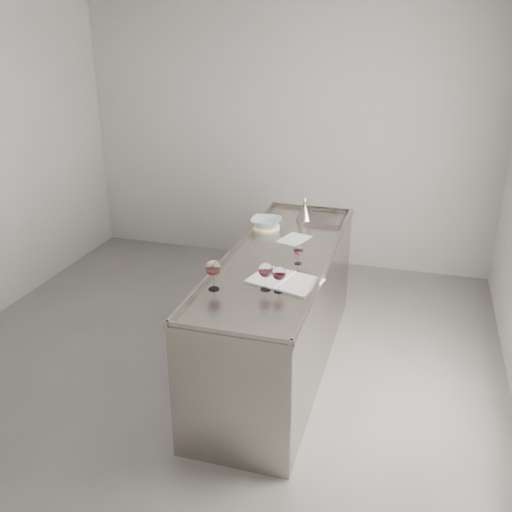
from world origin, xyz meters
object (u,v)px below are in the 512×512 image
(wine_glass_left, at_px, (213,269))
(wine_glass_right, at_px, (279,274))
(notebook, at_px, (285,281))
(wine_funnel, at_px, (305,213))
(wine_glass_middle, at_px, (266,271))
(wine_glass_small, at_px, (298,251))
(ceramic_bowl, at_px, (266,222))
(counter, at_px, (279,312))

(wine_glass_left, relative_size, wine_glass_right, 1.16)
(notebook, xyz_separation_m, wine_funnel, (-0.13, 1.27, 0.06))
(wine_glass_middle, bearing_deg, wine_glass_right, -2.42)
(wine_glass_small, relative_size, ceramic_bowl, 0.55)
(wine_glass_left, distance_m, ceramic_bowl, 1.24)
(ceramic_bowl, relative_size, wine_funnel, 1.17)
(counter, distance_m, wine_glass_middle, 0.84)
(wine_glass_middle, relative_size, wine_glass_small, 1.37)
(ceramic_bowl, bearing_deg, wine_glass_small, -57.69)
(wine_glass_left, distance_m, wine_glass_right, 0.42)
(wine_glass_middle, height_order, wine_funnel, wine_funnel)
(notebook, distance_m, ceramic_bowl, 1.07)
(notebook, bearing_deg, wine_glass_left, -134.68)
(wine_funnel, bearing_deg, wine_glass_small, -80.82)
(wine_glass_small, height_order, notebook, wine_glass_small)
(wine_glass_middle, height_order, ceramic_bowl, wine_glass_middle)
(wine_glass_left, relative_size, wine_glass_small, 1.47)
(counter, height_order, notebook, counter)
(counter, height_order, ceramic_bowl, ceramic_bowl)
(counter, bearing_deg, wine_glass_small, -32.37)
(notebook, bearing_deg, wine_glass_right, -75.09)
(wine_glass_small, bearing_deg, notebook, -93.42)
(wine_glass_left, distance_m, wine_glass_small, 0.71)
(wine_glass_small, bearing_deg, wine_glass_right, -92.26)
(counter, height_order, wine_glass_left, wine_glass_left)
(counter, height_order, wine_funnel, wine_funnel)
(wine_glass_left, bearing_deg, wine_glass_middle, 15.23)
(wine_glass_middle, xyz_separation_m, wine_glass_small, (0.11, 0.48, -0.04))
(wine_glass_left, relative_size, ceramic_bowl, 0.80)
(counter, height_order, wine_glass_small, wine_glass_small)
(wine_glass_right, bearing_deg, ceramic_bowl, 109.36)
(counter, xyz_separation_m, wine_glass_small, (0.16, -0.10, 0.57))
(wine_glass_small, xyz_separation_m, ceramic_bowl, (-0.42, 0.67, -0.05))
(wine_funnel, bearing_deg, wine_glass_left, -100.49)
(notebook, bearing_deg, wine_funnel, 110.84)
(counter, xyz_separation_m, wine_glass_right, (0.14, -0.58, 0.59))
(wine_glass_middle, distance_m, notebook, 0.22)
(wine_glass_right, bearing_deg, wine_glass_middle, 177.58)
(wine_glass_small, bearing_deg, ceramic_bowl, 122.31)
(wine_glass_small, height_order, ceramic_bowl, wine_glass_small)
(notebook, bearing_deg, wine_glass_small, 101.40)
(wine_glass_middle, xyz_separation_m, wine_funnel, (-0.04, 1.42, -0.07))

